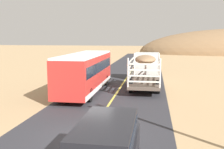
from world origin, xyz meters
name	(u,v)px	position (x,y,z in m)	size (l,w,h in m)	color
ground_plane	(86,139)	(0.00, 0.00, 0.00)	(240.00, 240.00, 0.00)	tan
road_surface	(86,139)	(0.00, 0.00, 0.01)	(8.00, 120.00, 0.02)	#2D2D33
road_centre_line	(86,139)	(0.00, 0.00, 0.02)	(0.16, 117.60, 0.00)	#D8CC4C
suv_near	(107,147)	(1.51, -3.11, 1.09)	(1.90, 4.62, 1.93)	black
livestock_truck	(146,66)	(2.25, 14.83, 1.79)	(2.53, 9.70, 3.02)	silver
bus	(86,72)	(-2.60, 9.95, 1.75)	(2.54, 10.00, 3.21)	red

